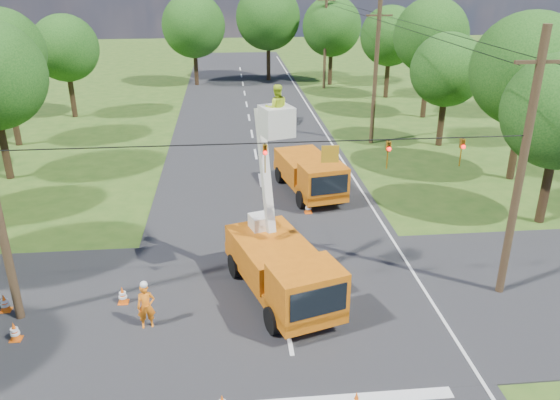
{
  "coord_description": "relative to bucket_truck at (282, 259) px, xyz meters",
  "views": [
    {
      "loc": [
        -1.79,
        -15.3,
        11.57
      ],
      "look_at": [
        0.28,
        5.85,
        2.6
      ],
      "focal_mm": 35.0,
      "sensor_mm": 36.0,
      "label": 1
    }
  ],
  "objects": [
    {
      "name": "tree_left_e",
      "position": [
        -16.81,
        21.62,
        4.81
      ],
      "size": [
        5.8,
        5.8,
        9.41
      ],
      "color": "#382616",
      "rests_on": "ground"
    },
    {
      "name": "road_main",
      "position": [
        -0.01,
        17.62,
        -1.68
      ],
      "size": [
        12.0,
        100.0,
        0.06
      ],
      "primitive_type": "cube",
      "color": "black",
      "rests_on": "ground"
    },
    {
      "name": "tree_right_e",
      "position": [
        13.79,
        34.62,
        4.13
      ],
      "size": [
        5.6,
        5.6,
        8.63
      ],
      "color": "#382616",
      "rests_on": "ground"
    },
    {
      "name": "tree_right_d",
      "position": [
        14.79,
        26.62,
        4.99
      ],
      "size": [
        6.0,
        6.0,
        9.7
      ],
      "color": "#382616",
      "rests_on": "ground"
    },
    {
      "name": "tree_left_f",
      "position": [
        -14.81,
        29.62,
        4.0
      ],
      "size": [
        5.4,
        5.4,
        8.4
      ],
      "color": "#382616",
      "rests_on": "ground"
    },
    {
      "name": "distant_car",
      "position": [
        2.67,
        25.17,
        -0.97
      ],
      "size": [
        2.82,
        4.5,
        1.43
      ],
      "primitive_type": "imported",
      "rotation": [
        0.0,
        0.0,
        -0.29
      ],
      "color": "black",
      "rests_on": "ground"
    },
    {
      "name": "traffic_cone_6",
      "position": [
        -10.18,
        0.1,
        -1.32
      ],
      "size": [
        0.38,
        0.38,
        0.71
      ],
      "color": "#E9570C",
      "rests_on": "ground"
    },
    {
      "name": "ground",
      "position": [
        -0.01,
        17.62,
        -1.68
      ],
      "size": [
        140.0,
        140.0,
        0.0
      ],
      "primitive_type": "plane",
      "color": "#2E5018",
      "rests_on": "ground"
    },
    {
      "name": "ground_worker",
      "position": [
        -4.86,
        -1.4,
        -0.82
      ],
      "size": [
        0.69,
        0.52,
        1.72
      ],
      "primitive_type": "imported",
      "rotation": [
        0.0,
        0.0,
        0.18
      ],
      "color": "orange",
      "rests_on": "ground"
    },
    {
      "name": "tree_far_c",
      "position": [
        9.49,
        41.62,
        4.38
      ],
      "size": [
        6.2,
        6.2,
        9.18
      ],
      "color": "#382616",
      "rests_on": "ground"
    },
    {
      "name": "tree_right_c",
      "position": [
        13.19,
        18.62,
        3.63
      ],
      "size": [
        5.0,
        5.0,
        7.83
      ],
      "color": "#382616",
      "rests_on": "ground"
    },
    {
      "name": "tree_far_a",
      "position": [
        -5.01,
        42.62,
        4.5
      ],
      "size": [
        6.6,
        6.6,
        9.5
      ],
      "color": "#382616",
      "rests_on": "ground"
    },
    {
      "name": "second_truck",
      "position": [
        2.61,
        10.29,
        -0.47
      ],
      "size": [
        3.44,
        6.53,
        2.33
      ],
      "rotation": [
        0.0,
        0.0,
        0.2
      ],
      "color": "orange",
      "rests_on": "ground"
    },
    {
      "name": "edge_line",
      "position": [
        5.59,
        17.62,
        -1.68
      ],
      "size": [
        0.12,
        90.0,
        0.02
      ],
      "primitive_type": "cube",
      "color": "silver",
      "rests_on": "ground"
    },
    {
      "name": "bucket_truck",
      "position": [
        0.0,
        0.0,
        0.0
      ],
      "size": [
        4.16,
        6.84,
        8.06
      ],
      "rotation": [
        0.0,
        0.0,
        0.3
      ],
      "color": "orange",
      "rests_on": "ground"
    },
    {
      "name": "traffic_cone_5",
      "position": [
        -9.23,
        -1.71,
        -1.32
      ],
      "size": [
        0.38,
        0.38,
        0.71
      ],
      "color": "#E9570C",
      "rests_on": "ground"
    },
    {
      "name": "tree_right_b",
      "position": [
        14.99,
        11.62,
        4.75
      ],
      "size": [
        6.4,
        6.4,
        9.65
      ],
      "color": "#382616",
      "rests_on": "ground"
    },
    {
      "name": "traffic_cone_2",
      "position": [
        0.72,
        5.4,
        -1.32
      ],
      "size": [
        0.38,
        0.38,
        0.71
      ],
      "color": "#E9570C",
      "rests_on": "ground"
    },
    {
      "name": "road_cross",
      "position": [
        -0.01,
        -0.38,
        -1.68
      ],
      "size": [
        56.0,
        10.0,
        0.07
      ],
      "primitive_type": "cube",
      "color": "black",
      "rests_on": "ground"
    },
    {
      "name": "traffic_cone_3",
      "position": [
        2.14,
        7.7,
        -1.32
      ],
      "size": [
        0.38,
        0.38,
        0.71
      ],
      "color": "#E9570C",
      "rests_on": "ground"
    },
    {
      "name": "pole_right_far",
      "position": [
        8.49,
        39.62,
        3.42
      ],
      "size": [
        1.8,
        0.3,
        10.0
      ],
      "color": "#4C3823",
      "rests_on": "ground"
    },
    {
      "name": "tree_far_b",
      "position": [
        2.99,
        44.62,
        5.12
      ],
      "size": [
        7.0,
        7.0,
        10.32
      ],
      "color": "#382616",
      "rests_on": "ground"
    },
    {
      "name": "pole_right_mid",
      "position": [
        8.49,
        19.62,
        3.42
      ],
      "size": [
        1.8,
        0.3,
        10.0
      ],
      "color": "#4C3823",
      "rests_on": "ground"
    },
    {
      "name": "signal_span",
      "position": [
        2.21,
        -0.39,
        4.2
      ],
      "size": [
        18.0,
        0.29,
        1.07
      ],
      "color": "black",
      "rests_on": "ground"
    },
    {
      "name": "pole_right_near",
      "position": [
        8.49,
        -0.38,
        3.42
      ],
      "size": [
        1.8,
        0.3,
        10.0
      ],
      "color": "#4C3823",
      "rests_on": "ground"
    },
    {
      "name": "traffic_cone_4",
      "position": [
        -5.98,
        0.21,
        -1.32
      ],
      "size": [
        0.38,
        0.38,
        0.71
      ],
      "color": "#E9570C",
      "rests_on": "ground"
    }
  ]
}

